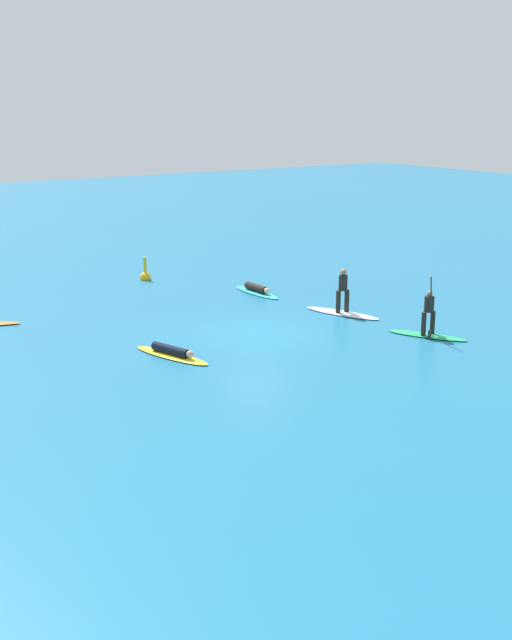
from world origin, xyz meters
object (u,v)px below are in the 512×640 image
marker_buoy (145,276)px  surfer_on_green_board (428,324)px  surfer_on_yellow_board (172,353)px  surfer_on_teal_board (257,290)px  surfer_on_white_board (342,303)px

marker_buoy → surfer_on_green_board: bearing=-73.3°
surfer_on_yellow_board → surfer_on_green_board: bearing=53.8°
marker_buoy → surfer_on_teal_board: bearing=-61.1°
surfer_on_white_board → surfer_on_yellow_board: bearing=78.5°
surfer_on_yellow_board → marker_buoy: size_ratio=2.68×
surfer_on_teal_board → marker_buoy: bearing=-153.2°
surfer_on_teal_board → surfer_on_white_board: bearing=7.8°
surfer_on_yellow_board → surfer_on_white_board: size_ratio=0.97×
surfer_on_white_board → marker_buoy: (-3.68, 9.94, -0.27)m
surfer_on_yellow_board → surfer_on_teal_board: bearing=111.8°
surfer_on_green_board → surfer_on_white_board: (-0.54, 4.10, -0.01)m
surfer_on_yellow_board → surfer_on_teal_board: (7.29, 5.99, 0.01)m
surfer_on_yellow_board → surfer_on_white_board: bearing=80.7°
surfer_on_yellow_board → surfer_on_teal_board: size_ratio=1.06×
surfer_on_teal_board → marker_buoy: marker_buoy is taller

